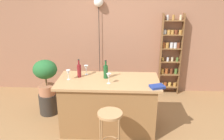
{
  "coord_description": "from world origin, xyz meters",
  "views": [
    {
      "loc": [
        0.23,
        -3.16,
        2.29
      ],
      "look_at": [
        0.05,
        0.55,
        0.97
      ],
      "focal_mm": 37.14,
      "sensor_mm": 36.0,
      "label": 1
    }
  ],
  "objects_px": {
    "wine_glass_left": "(68,73)",
    "pendant_globe_light": "(99,4)",
    "spice_shelf": "(171,54)",
    "bar_stool": "(110,124)",
    "bottle_sauce_amber": "(79,70)",
    "bottle_wine_red": "(106,71)",
    "plant_stool": "(49,104)",
    "wine_glass_right": "(109,76)",
    "cookbook": "(157,87)",
    "potted_plant": "(45,74)",
    "wine_glass_center": "(86,68)"
  },
  "relations": [
    {
      "from": "wine_glass_left",
      "to": "pendant_globe_light",
      "type": "distance_m",
      "value": 1.86
    },
    {
      "from": "spice_shelf",
      "to": "pendant_globe_light",
      "type": "xyz_separation_m",
      "value": [
        -1.57,
        0.05,
        1.06
      ]
    },
    {
      "from": "bar_stool",
      "to": "bottle_sauce_amber",
      "type": "xyz_separation_m",
      "value": [
        -0.56,
        0.82,
        0.48
      ]
    },
    {
      "from": "wine_glass_left",
      "to": "bottle_wine_red",
      "type": "bearing_deg",
      "value": 9.34
    },
    {
      "from": "pendant_globe_light",
      "to": "plant_stool",
      "type": "bearing_deg",
      "value": -128.57
    },
    {
      "from": "bottle_wine_red",
      "to": "plant_stool",
      "type": "bearing_deg",
      "value": 163.06
    },
    {
      "from": "plant_stool",
      "to": "pendant_globe_light",
      "type": "xyz_separation_m",
      "value": [
        0.88,
        1.11,
        1.78
      ]
    },
    {
      "from": "plant_stool",
      "to": "bottle_sauce_amber",
      "type": "distance_m",
      "value": 1.11
    },
    {
      "from": "bottle_sauce_amber",
      "to": "wine_glass_right",
      "type": "distance_m",
      "value": 0.56
    },
    {
      "from": "bottle_wine_red",
      "to": "pendant_globe_light",
      "type": "distance_m",
      "value": 1.77
    },
    {
      "from": "bar_stool",
      "to": "bottle_sauce_amber",
      "type": "height_order",
      "value": "bottle_sauce_amber"
    },
    {
      "from": "spice_shelf",
      "to": "wine_glass_right",
      "type": "xyz_separation_m",
      "value": [
        -1.26,
        -1.63,
        0.09
      ]
    },
    {
      "from": "bottle_sauce_amber",
      "to": "wine_glass_right",
      "type": "relative_size",
      "value": 1.87
    },
    {
      "from": "bottle_wine_red",
      "to": "cookbook",
      "type": "height_order",
      "value": "bottle_wine_red"
    },
    {
      "from": "bottle_sauce_amber",
      "to": "potted_plant",
      "type": "bearing_deg",
      "value": 155.01
    },
    {
      "from": "bar_stool",
      "to": "potted_plant",
      "type": "height_order",
      "value": "potted_plant"
    },
    {
      "from": "bottle_wine_red",
      "to": "wine_glass_left",
      "type": "relative_size",
      "value": 1.86
    },
    {
      "from": "potted_plant",
      "to": "cookbook",
      "type": "xyz_separation_m",
      "value": [
        1.93,
        -0.7,
        0.1
      ]
    },
    {
      "from": "potted_plant",
      "to": "wine_glass_left",
      "type": "height_order",
      "value": "potted_plant"
    },
    {
      "from": "pendant_globe_light",
      "to": "bottle_wine_red",
      "type": "bearing_deg",
      "value": -80.18
    },
    {
      "from": "spice_shelf",
      "to": "wine_glass_left",
      "type": "distance_m",
      "value": 2.44
    },
    {
      "from": "potted_plant",
      "to": "bottle_sauce_amber",
      "type": "xyz_separation_m",
      "value": [
        0.69,
        -0.32,
        0.2
      ]
    },
    {
      "from": "plant_stool",
      "to": "bottle_sauce_amber",
      "type": "xyz_separation_m",
      "value": [
        0.69,
        -0.32,
        0.8
      ]
    },
    {
      "from": "wine_glass_center",
      "to": "cookbook",
      "type": "height_order",
      "value": "wine_glass_center"
    },
    {
      "from": "bottle_wine_red",
      "to": "cookbook",
      "type": "xyz_separation_m",
      "value": [
        0.79,
        -0.36,
        -0.1
      ]
    },
    {
      "from": "potted_plant",
      "to": "spice_shelf",
      "type": "bearing_deg",
      "value": 23.39
    },
    {
      "from": "spice_shelf",
      "to": "bottle_wine_red",
      "type": "xyz_separation_m",
      "value": [
        -1.32,
        -1.41,
        0.08
      ]
    },
    {
      "from": "wine_glass_right",
      "to": "potted_plant",
      "type": "bearing_deg",
      "value": 154.44
    },
    {
      "from": "bar_stool",
      "to": "cookbook",
      "type": "distance_m",
      "value": 0.9
    },
    {
      "from": "wine_glass_right",
      "to": "pendant_globe_light",
      "type": "xyz_separation_m",
      "value": [
        -0.31,
        1.68,
        0.97
      ]
    },
    {
      "from": "plant_stool",
      "to": "wine_glass_right",
      "type": "xyz_separation_m",
      "value": [
        1.2,
        -0.57,
        0.8
      ]
    },
    {
      "from": "spice_shelf",
      "to": "wine_glass_right",
      "type": "bearing_deg",
      "value": -127.59
    },
    {
      "from": "bottle_wine_red",
      "to": "wine_glass_right",
      "type": "relative_size",
      "value": 1.86
    },
    {
      "from": "wine_glass_right",
      "to": "cookbook",
      "type": "distance_m",
      "value": 0.75
    },
    {
      "from": "potted_plant",
      "to": "wine_glass_right",
      "type": "bearing_deg",
      "value": -25.56
    },
    {
      "from": "potted_plant",
      "to": "bottle_wine_red",
      "type": "xyz_separation_m",
      "value": [
        1.13,
        -0.35,
        0.2
      ]
    },
    {
      "from": "wine_glass_left",
      "to": "cookbook",
      "type": "bearing_deg",
      "value": -10.45
    },
    {
      "from": "plant_stool",
      "to": "cookbook",
      "type": "distance_m",
      "value": 2.17
    },
    {
      "from": "plant_stool",
      "to": "wine_glass_right",
      "type": "height_order",
      "value": "wine_glass_right"
    },
    {
      "from": "bar_stool",
      "to": "wine_glass_left",
      "type": "relative_size",
      "value": 4.25
    },
    {
      "from": "wine_glass_left",
      "to": "wine_glass_center",
      "type": "distance_m",
      "value": 0.35
    },
    {
      "from": "bar_stool",
      "to": "cookbook",
      "type": "height_order",
      "value": "cookbook"
    },
    {
      "from": "wine_glass_center",
      "to": "bottle_wine_red",
      "type": "bearing_deg",
      "value": -23.43
    },
    {
      "from": "pendant_globe_light",
      "to": "potted_plant",
      "type": "bearing_deg",
      "value": -128.57
    },
    {
      "from": "wine_glass_left",
      "to": "pendant_globe_light",
      "type": "height_order",
      "value": "pendant_globe_light"
    },
    {
      "from": "spice_shelf",
      "to": "cookbook",
      "type": "height_order",
      "value": "spice_shelf"
    },
    {
      "from": "wine_glass_center",
      "to": "potted_plant",
      "type": "bearing_deg",
      "value": 166.05
    },
    {
      "from": "bottle_wine_red",
      "to": "pendant_globe_light",
      "type": "relative_size",
      "value": 0.14
    },
    {
      "from": "pendant_globe_light",
      "to": "wine_glass_left",
      "type": "bearing_deg",
      "value": -102.6
    },
    {
      "from": "bottle_wine_red",
      "to": "wine_glass_right",
      "type": "bearing_deg",
      "value": -74.83
    }
  ]
}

